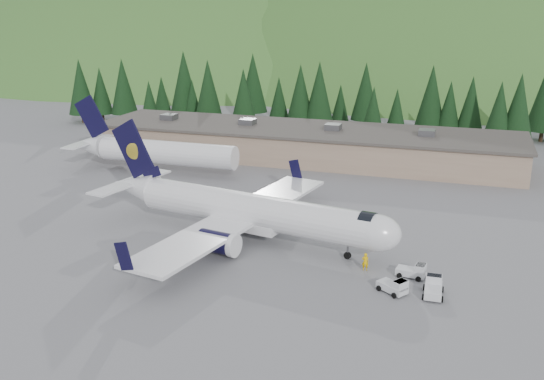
% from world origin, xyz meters
% --- Properties ---
extents(ground, '(600.00, 600.00, 0.00)m').
position_xyz_m(ground, '(0.00, 0.00, 0.00)').
color(ground, slate).
extents(airliner, '(36.06, 34.03, 12.00)m').
position_xyz_m(airliner, '(-1.04, 0.19, 3.20)').
color(airliner, white).
rests_on(airliner, ground).
extents(second_airliner, '(27.50, 11.00, 10.05)m').
position_xyz_m(second_airliner, '(-24.92, 22.00, 3.32)').
color(second_airliner, white).
rests_on(second_airliner, ground).
extents(baggage_tug_a, '(2.83, 1.91, 1.43)m').
position_xyz_m(baggage_tug_a, '(17.47, -4.30, 0.64)').
color(baggage_tug_a, silver).
rests_on(baggage_tug_a, ground).
extents(baggage_tug_b, '(3.00, 2.66, 1.44)m').
position_xyz_m(baggage_tug_b, '(16.19, -8.23, 0.65)').
color(baggage_tug_b, silver).
rests_on(baggage_tug_b, ground).
extents(baggage_tug_c, '(1.88, 3.00, 1.57)m').
position_xyz_m(baggage_tug_c, '(19.51, -7.41, 0.70)').
color(baggage_tug_c, silver).
rests_on(baggage_tug_c, ground).
extents(terminal_building, '(71.00, 17.00, 6.10)m').
position_xyz_m(terminal_building, '(-5.01, 38.00, 2.62)').
color(terminal_building, '#8D735D').
rests_on(terminal_building, ground).
extents(ramp_worker, '(0.71, 0.52, 1.80)m').
position_xyz_m(ramp_worker, '(12.85, -4.14, 0.90)').
color(ramp_worker, '#FFC300').
rests_on(ramp_worker, ground).
extents(tree_line, '(111.95, 19.45, 14.29)m').
position_xyz_m(tree_line, '(-7.17, 60.32, 7.52)').
color(tree_line, black).
rests_on(tree_line, ground).
extents(hills, '(614.00, 330.00, 300.00)m').
position_xyz_m(hills, '(53.34, 207.38, -82.80)').
color(hills, '#2C581B').
rests_on(hills, ground).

